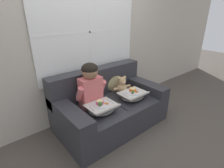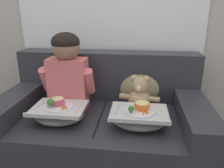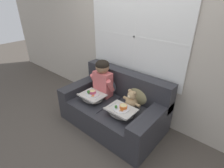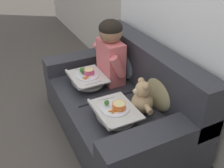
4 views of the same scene
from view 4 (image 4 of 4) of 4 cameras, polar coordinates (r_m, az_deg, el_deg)
ground_plane at (r=2.67m, az=0.68°, el=-10.06°), size 14.00×14.00×0.00m
couch at (r=2.50m, az=2.10°, el=-4.42°), size 1.63×0.94×0.84m
throw_pillow_behind_child at (r=2.67m, az=3.29°, el=5.11°), size 0.38×0.18×0.39m
throw_pillow_behind_teddy at (r=2.24m, az=10.71°, el=-0.97°), size 0.39×0.19×0.40m
child_figure at (r=2.52m, az=-0.31°, el=7.67°), size 0.44×0.22×0.63m
teddy_bear at (r=2.17m, az=6.53°, el=-3.28°), size 0.33×0.23×0.31m
lap_tray_child at (r=2.56m, az=-5.34°, el=0.85°), size 0.39×0.32×0.19m
lap_tray_teddy at (r=2.11m, az=0.70°, el=-6.48°), size 0.41×0.31×0.17m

